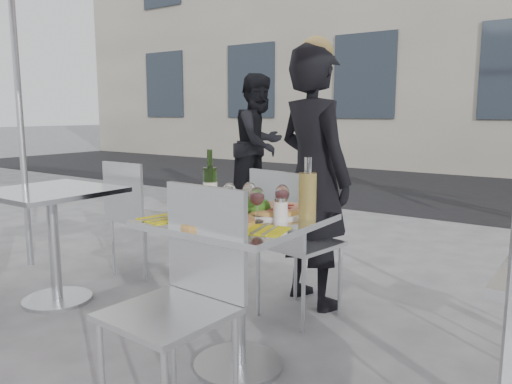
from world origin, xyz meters
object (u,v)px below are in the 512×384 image
Objects in this scene: pedestrian_a at (259,144)px; chair_far at (289,232)px; pizza_near at (216,221)px; napkin_left at (163,219)px; chair_near at (186,285)px; napkin_right at (264,230)px; wineglass_red_a at (257,198)px; sugar_shaker at (281,210)px; wineglass_white_b at (250,192)px; wineglass_red_b at (282,195)px; pizza_far at (274,210)px; wine_bottle at (210,184)px; side_chair_lfar at (135,209)px; side_table_left at (52,221)px; woman_diner at (314,178)px; salad_plate at (255,207)px; carafe at (307,196)px; wineglass_white_a at (229,193)px.

chair_far is at bearing -139.33° from pedestrian_a.
napkin_left is (-0.25, -0.08, -0.01)m from pizza_near.
pedestrian_a is 7.95× the size of napkin_left.
chair_near reaches higher than napkin_right.
pizza_near is 2.22× the size of wineglass_red_a.
wineglass_red_a reaches higher than napkin_left.
chair_near is 8.81× the size of sugar_shaker.
wineglass_white_b is 1.00× the size of wineglass_red_b.
pizza_far is 0.39m from wine_bottle.
chair_near is 1.89m from side_chair_lfar.
wineglass_white_b reaches higher than napkin_left.
side_table_left is 2.14× the size of pizza_near.
woman_diner is at bearing 94.75° from napkin_right.
pizza_far is 0.11m from salad_plate.
pizza_far is at bearing -141.31° from pedestrian_a.
chair_far is 1.06m from chair_near.
chair_far is 0.73m from carafe.
woman_diner is 7.48× the size of salad_plate.
pizza_near is 0.25m from salad_plate.
side_chair_lfar is at bearing 148.01° from chair_near.
woman_diner reaches higher than wine_bottle.
side_chair_lfar is at bearing 158.53° from wineglass_white_b.
pizza_near is at bearing -46.52° from wine_bottle.
pizza_far is (0.20, -0.78, -0.06)m from woman_diner.
pizza_far is at bearing 3.79° from wine_bottle.
wineglass_white_b is 0.74× the size of napkin_left.
wineglass_white_a and wineglass_white_b have the same top height.
wineglass_white_a is at bearing -156.39° from wineglass_red_b.
wineglass_white_a is (0.04, -0.62, 0.32)m from chair_far.
chair_near is at bearing 143.21° from side_chair_lfar.
pizza_near is 1.21× the size of carafe.
sugar_shaker is (0.30, -0.58, 0.26)m from chair_far.
chair_far is at bearing 100.84° from wineglass_white_b.
salad_plate is at bearing 157.66° from side_chair_lfar.
pizza_far is at bearing 52.42° from wineglass_white_a.
sugar_shaker is at bearing 131.34° from woman_diner.
chair_near is at bearing -107.08° from sugar_shaker.
pedestrian_a is 7.80× the size of napkin_right.
chair_far is 4.25× the size of napkin_left.
wineglass_white_b reaches higher than pizza_near.
side_chair_lfar is at bearing 161.31° from wineglass_red_b.
side_table_left is at bearing -172.41° from wine_bottle.
woman_diner is at bearing 95.86° from pizza_near.
carafe is at bearing 63.18° from napkin_right.
side_chair_lfar is 1.65m from pizza_far.
salad_plate is 0.14m from wineglass_white_a.
carafe is at bearing 68.57° from chair_near.
wineglass_red_b is at bearing -140.82° from pedestrian_a.
wineglass_red_b is at bearing 179.51° from carafe.
carafe is (2.44, -3.15, 0.02)m from pedestrian_a.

